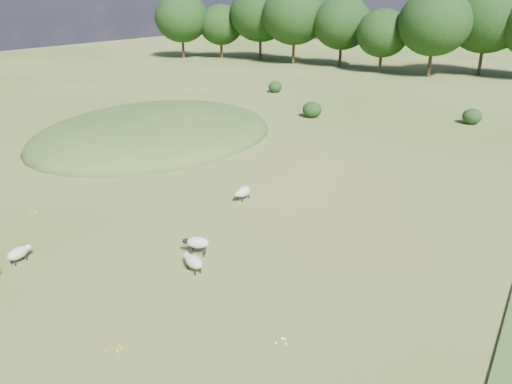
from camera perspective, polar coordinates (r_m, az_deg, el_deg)
ground at (r=39.00m, az=10.10°, el=6.52°), size 160.00×160.00×0.00m
mound at (r=38.76m, az=-11.42°, el=6.33°), size 16.00×20.00×4.00m
treeline at (r=72.15m, az=21.03°, el=17.54°), size 96.28×14.66×11.70m
shrubs at (r=47.09m, az=10.30°, el=9.87°), size 22.51×10.30×1.36m
sheep_1 at (r=19.36m, az=-7.19°, el=-7.86°), size 1.20×0.80×0.67m
sheep_2 at (r=20.41m, az=-6.76°, el=-5.77°), size 1.14×0.82×0.80m
sheep_3 at (r=21.96m, az=-25.52°, el=-6.30°), size 0.55×1.10×0.63m
sheep_4 at (r=25.70m, az=-1.49°, el=0.01°), size 0.56×1.22×0.70m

